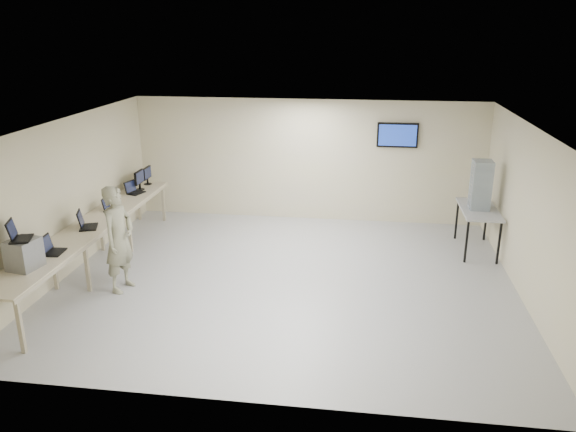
# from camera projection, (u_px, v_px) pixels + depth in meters

# --- Properties ---
(room) EXTENTS (8.01, 7.01, 2.81)m
(room) POSITION_uv_depth(u_px,v_px,m) (289.00, 204.00, 9.69)
(room) COLOR beige
(room) RESTS_ON ground
(workbench) EXTENTS (0.76, 6.00, 0.90)m
(workbench) POSITION_uv_depth(u_px,v_px,m) (93.00, 228.00, 10.29)
(workbench) COLOR beige
(workbench) RESTS_ON ground
(equipment_box) EXTENTS (0.45, 0.49, 0.45)m
(equipment_box) POSITION_uv_depth(u_px,v_px,m) (24.00, 254.00, 8.31)
(equipment_box) COLOR gray
(equipment_box) RESTS_ON workbench
(laptop_on_box) EXTENTS (0.42, 0.44, 0.29)m
(laptop_on_box) POSITION_uv_depth(u_px,v_px,m) (17.00, 235.00, 8.22)
(laptop_on_box) COLOR black
(laptop_on_box) RESTS_ON equipment_box
(laptop_0) EXTENTS (0.33, 0.38, 0.28)m
(laptop_0) POSITION_uv_depth(u_px,v_px,m) (51.00, 249.00, 8.93)
(laptop_0) COLOR black
(laptop_0) RESTS_ON workbench
(laptop_1) EXTENTS (0.44, 0.47, 0.31)m
(laptop_1) POSITION_uv_depth(u_px,v_px,m) (85.00, 223.00, 10.05)
(laptop_1) COLOR black
(laptop_1) RESTS_ON workbench
(laptop_2) EXTENTS (0.28, 0.34, 0.25)m
(laptop_2) POSITION_uv_depth(u_px,v_px,m) (109.00, 207.00, 11.03)
(laptop_2) COLOR black
(laptop_2) RESTS_ON workbench
(laptop_3) EXTENTS (0.38, 0.41, 0.27)m
(laptop_3) POSITION_uv_depth(u_px,v_px,m) (134.00, 190.00, 12.13)
(laptop_3) COLOR black
(laptop_3) RESTS_ON workbench
(monitor_near) EXTENTS (0.19, 0.44, 0.43)m
(monitor_near) POSITION_uv_depth(u_px,v_px,m) (139.00, 178.00, 12.34)
(monitor_near) COLOR black
(monitor_near) RESTS_ON workbench
(monitor_far) EXTENTS (0.18, 0.41, 0.40)m
(monitor_far) POSITION_uv_depth(u_px,v_px,m) (147.00, 174.00, 12.77)
(monitor_far) COLOR black
(monitor_far) RESTS_ON workbench
(soldier) EXTENTS (0.57, 0.75, 1.85)m
(soldier) POSITION_uv_depth(u_px,v_px,m) (119.00, 239.00, 9.47)
(soldier) COLOR #6C6D57
(soldier) RESTS_ON ground
(side_table) EXTENTS (0.70, 1.50, 0.90)m
(side_table) POSITION_uv_depth(u_px,v_px,m) (479.00, 212.00, 11.16)
(side_table) COLOR #9E9E9E
(side_table) RESTS_ON ground
(storage_bins) EXTENTS (0.37, 0.41, 0.97)m
(storage_bins) POSITION_uv_depth(u_px,v_px,m) (481.00, 185.00, 10.98)
(storage_bins) COLOR #8E9EAA
(storage_bins) RESTS_ON side_table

